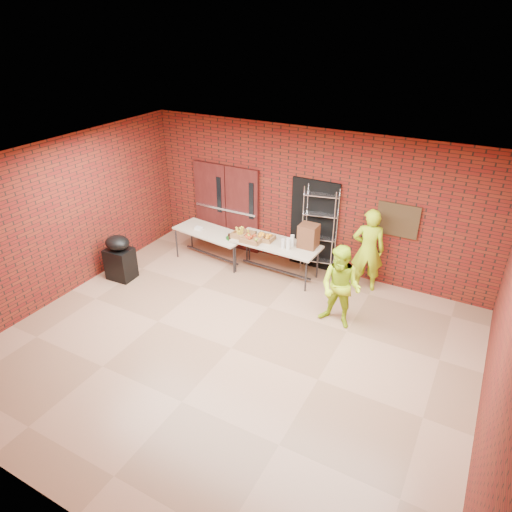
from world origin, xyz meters
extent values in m
cube|color=#8A644A|center=(0.00, 0.00, -0.02)|extent=(8.00, 7.00, 0.04)
cube|color=silver|center=(0.00, 0.00, 3.22)|extent=(8.00, 7.00, 0.04)
cube|color=maroon|center=(0.00, 3.52, 1.60)|extent=(8.00, 0.04, 3.20)
cube|color=maroon|center=(0.00, -3.52, 1.60)|extent=(8.00, 0.04, 3.20)
cube|color=maroon|center=(-4.02, 0.00, 1.60)|extent=(0.04, 7.00, 3.20)
cube|color=maroon|center=(4.02, 0.00, 1.60)|extent=(0.04, 7.00, 3.20)
cube|color=#4C1815|center=(-2.65, 3.44, 1.05)|extent=(0.88, 0.08, 2.10)
cube|color=#4C1815|center=(-1.75, 3.44, 1.05)|extent=(0.88, 0.08, 2.10)
cube|color=black|center=(-2.37, 3.39, 1.35)|extent=(0.12, 0.02, 0.90)
cube|color=black|center=(-1.47, 3.39, 1.35)|extent=(0.12, 0.02, 0.90)
cube|color=silver|center=(-2.20, 3.38, 1.00)|extent=(1.70, 0.04, 0.05)
cube|color=black|center=(0.10, 3.46, 1.05)|extent=(1.10, 0.06, 2.10)
cube|color=#3D2A18|center=(1.90, 3.45, 1.55)|extent=(0.85, 0.04, 0.70)
cube|color=tan|center=(-2.13, 2.61, 0.72)|extent=(1.89, 0.98, 0.04)
cube|color=#2E2E33|center=(-2.13, 2.61, 0.12)|extent=(1.59, 0.25, 0.03)
cylinder|color=#2E2E33|center=(-2.93, 2.91, 0.35)|extent=(0.04, 0.04, 0.70)
cylinder|color=#2E2E33|center=(-1.33, 2.91, 0.35)|extent=(0.04, 0.04, 0.70)
cylinder|color=#2E2E33|center=(-2.93, 2.31, 0.35)|extent=(0.04, 0.04, 0.70)
cylinder|color=#2E2E33|center=(-1.33, 2.31, 0.35)|extent=(0.04, 0.04, 0.70)
cube|color=tan|center=(-0.46, 2.70, 0.78)|extent=(1.98, 0.88, 0.04)
cube|color=#2E2E33|center=(-0.46, 2.70, 0.13)|extent=(1.73, 0.11, 0.03)
cylinder|color=#2E2E33|center=(-1.32, 3.02, 0.38)|extent=(0.04, 0.04, 0.76)
cylinder|color=#2E2E33|center=(0.41, 3.02, 0.38)|extent=(0.04, 0.04, 0.76)
cylinder|color=#2E2E33|center=(-1.32, 2.37, 0.38)|extent=(0.04, 0.04, 0.76)
cylinder|color=#2E2E33|center=(0.41, 2.37, 0.38)|extent=(0.04, 0.04, 0.76)
cube|color=olive|center=(-1.24, 2.61, 0.84)|extent=(0.48, 0.37, 0.07)
cube|color=olive|center=(-0.75, 2.71, 0.83)|extent=(0.41, 0.32, 0.06)
cube|color=olive|center=(-0.97, 2.50, 0.84)|extent=(0.45, 0.35, 0.07)
cylinder|color=#165015|center=(-1.46, 2.57, 0.75)|extent=(0.39, 0.39, 0.01)
cube|color=silver|center=(-2.43, 2.57, 0.77)|extent=(0.18, 0.12, 0.06)
cube|color=brown|center=(0.22, 2.86, 1.06)|extent=(0.39, 0.35, 0.52)
cylinder|color=silver|center=(-0.22, 2.53, 0.91)|extent=(0.07, 0.07, 0.22)
cylinder|color=silver|center=(-0.10, 2.54, 0.93)|extent=(0.09, 0.09, 0.27)
cylinder|color=silver|center=(-0.09, 2.73, 0.93)|extent=(0.09, 0.09, 0.26)
cube|color=black|center=(-3.42, 0.93, 0.36)|extent=(0.59, 0.49, 0.72)
ellipsoid|color=black|center=(-3.42, 0.93, 0.87)|extent=(0.58, 0.50, 0.31)
imported|color=#A5CF17|center=(1.46, 3.10, 0.92)|extent=(0.77, 0.62, 1.83)
imported|color=#A5CF17|center=(1.41, 1.59, 0.82)|extent=(0.86, 0.71, 1.64)
camera|label=1|loc=(3.44, -5.38, 5.26)|focal=32.00mm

